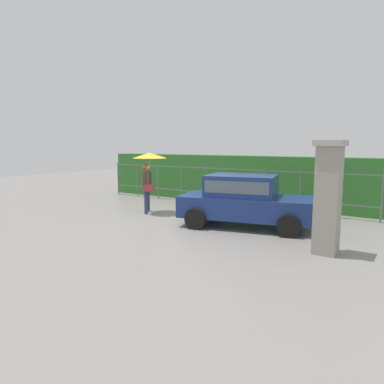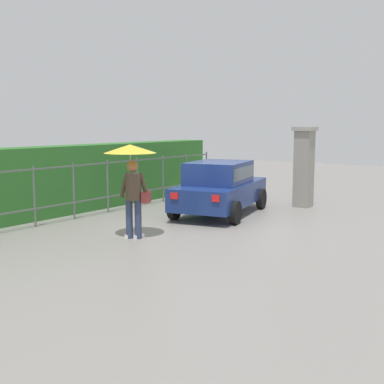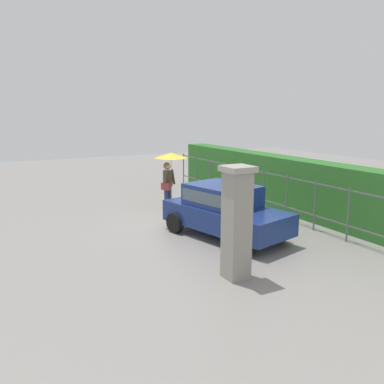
# 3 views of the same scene
# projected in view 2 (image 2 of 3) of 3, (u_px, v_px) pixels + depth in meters

# --- Properties ---
(ground_plane) EXTENTS (40.00, 40.00, 0.00)m
(ground_plane) POSITION_uv_depth(u_px,v_px,m) (206.00, 224.00, 12.47)
(ground_plane) COLOR gray
(car) EXTENTS (3.98, 2.53, 1.48)m
(car) POSITION_uv_depth(u_px,v_px,m) (220.00, 186.00, 13.73)
(car) COLOR navy
(car) RESTS_ON ground
(pedestrian) EXTENTS (1.15, 1.15, 2.07)m
(pedestrian) POSITION_uv_depth(u_px,v_px,m) (132.00, 166.00, 10.77)
(pedestrian) COLOR #2D3856
(pedestrian) RESTS_ON ground
(gate_pillar) EXTENTS (0.60, 0.60, 2.42)m
(gate_pillar) POSITION_uv_depth(u_px,v_px,m) (304.00, 166.00, 14.91)
(gate_pillar) COLOR gray
(gate_pillar) RESTS_ON ground
(fence_section) EXTENTS (11.07, 0.05, 1.50)m
(fence_section) POSITION_uv_depth(u_px,v_px,m) (91.00, 186.00, 13.48)
(fence_section) COLOR #59605B
(fence_section) RESTS_ON ground
(hedge_row) EXTENTS (12.02, 0.90, 1.90)m
(hedge_row) POSITION_uv_depth(u_px,v_px,m) (68.00, 179.00, 14.04)
(hedge_row) COLOR #2D6B28
(hedge_row) RESTS_ON ground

